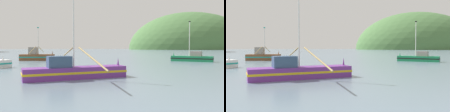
# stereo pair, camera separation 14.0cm
# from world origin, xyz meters

# --- Properties ---
(hill_mid_left) EXTENTS (144.23, 115.38, 84.88)m
(hill_mid_left) POSITION_xyz_m (140.45, 233.04, 0.00)
(hill_mid_left) COLOR #47703D
(hill_mid_left) RESTS_ON ground
(fishing_boat_purple) EXTENTS (9.11, 14.08, 7.41)m
(fishing_boat_purple) POSITION_xyz_m (-7.94, 16.21, 0.65)
(fishing_boat_purple) COLOR #6B2D84
(fishing_boat_purple) RESTS_ON ground
(fishing_boat_green) EXTENTS (6.87, 6.59, 7.63)m
(fishing_boat_green) POSITION_xyz_m (15.37, 34.54, 0.66)
(fishing_boat_green) COLOR #197A47
(fishing_boat_green) RESTS_ON ground
(fishing_boat_brown) EXTENTS (6.95, 11.17, 6.76)m
(fishing_boat_brown) POSITION_xyz_m (-13.50, 45.02, 0.85)
(fishing_boat_brown) COLOR brown
(fishing_boat_brown) RESTS_ON ground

